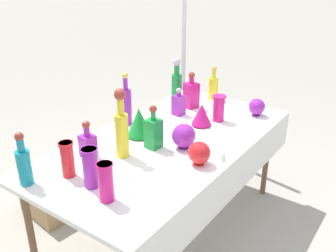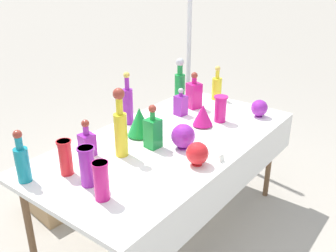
# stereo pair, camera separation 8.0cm
# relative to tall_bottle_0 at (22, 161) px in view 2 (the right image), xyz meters

# --- Properties ---
(ground_plane) EXTENTS (40.00, 40.00, 0.00)m
(ground_plane) POSITION_rel_tall_bottle_0_xyz_m (0.89, -0.31, -0.88)
(ground_plane) COLOR #A0998C
(display_table) EXTENTS (1.95, 1.00, 0.76)m
(display_table) POSITION_rel_tall_bottle_0_xyz_m (0.89, -0.34, -0.18)
(display_table) COLOR white
(display_table) RESTS_ON ground
(tall_bottle_0) EXTENTS (0.08, 0.08, 0.31)m
(tall_bottle_0) POSITION_rel_tall_bottle_0_xyz_m (0.00, 0.00, 0.00)
(tall_bottle_0) COLOR teal
(tall_bottle_0) RESTS_ON display_table
(tall_bottle_1) EXTENTS (0.08, 0.08, 0.30)m
(tall_bottle_1) POSITION_rel_tall_bottle_0_xyz_m (1.79, -0.15, -0.01)
(tall_bottle_1) COLOR yellow
(tall_bottle_1) RESTS_ON display_table
(tall_bottle_2) EXTENTS (0.08, 0.08, 0.44)m
(tall_bottle_2) POSITION_rel_tall_bottle_0_xyz_m (0.54, -0.21, 0.07)
(tall_bottle_2) COLOR yellow
(tall_bottle_2) RESTS_ON display_table
(tall_bottle_3) EXTENTS (0.08, 0.08, 0.40)m
(tall_bottle_3) POSITION_rel_tall_bottle_0_xyz_m (0.93, 0.09, 0.03)
(tall_bottle_3) COLOR purple
(tall_bottle_3) RESTS_ON display_table
(tall_bottle_4) EXTENTS (0.09, 0.09, 0.38)m
(tall_bottle_4) POSITION_rel_tall_bottle_0_xyz_m (1.55, 0.07, 0.04)
(tall_bottle_4) COLOR #198C38
(tall_bottle_4) RESTS_ON display_table
(square_decanter_0) EXTENTS (0.09, 0.09, 0.22)m
(square_decanter_0) POSITION_rel_tall_bottle_0_xyz_m (1.31, -0.11, -0.04)
(square_decanter_0) COLOR purple
(square_decanter_0) RESTS_ON display_table
(square_decanter_1) EXTENTS (0.13, 0.13, 0.30)m
(square_decanter_1) POSITION_rel_tall_bottle_0_xyz_m (1.50, -0.11, -0.00)
(square_decanter_1) COLOR #C61972
(square_decanter_1) RESTS_ON display_table
(square_decanter_2) EXTENTS (0.10, 0.10, 0.29)m
(square_decanter_2) POSITION_rel_tall_bottle_0_xyz_m (0.75, -0.30, -0.01)
(square_decanter_2) COLOR #198C38
(square_decanter_2) RESTS_ON display_table
(square_decanter_3) EXTENTS (0.10, 0.10, 0.24)m
(square_decanter_3) POSITION_rel_tall_bottle_0_xyz_m (0.41, -0.05, -0.03)
(square_decanter_3) COLOR purple
(square_decanter_3) RESTS_ON display_table
(slender_vase_0) EXTENTS (0.09, 0.09, 0.21)m
(slender_vase_0) POSITION_rel_tall_bottle_0_xyz_m (0.14, -0.46, -0.01)
(slender_vase_0) COLOR #C61972
(slender_vase_0) RESTS_ON display_table
(slender_vase_1) EXTENTS (0.10, 0.10, 0.20)m
(slender_vase_1) POSITION_rel_tall_bottle_0_xyz_m (1.38, -0.43, -0.02)
(slender_vase_1) COLOR #C61972
(slender_vase_1) RESTS_ON display_table
(slender_vase_2) EXTENTS (0.08, 0.08, 0.21)m
(slender_vase_2) POSITION_rel_tall_bottle_0_xyz_m (0.19, -0.12, -0.01)
(slender_vase_2) COLOR red
(slender_vase_2) RESTS_ON display_table
(slender_vase_3) EXTENTS (0.09, 0.09, 0.23)m
(slender_vase_3) POSITION_rel_tall_bottle_0_xyz_m (0.19, -0.31, -0.00)
(slender_vase_3) COLOR purple
(slender_vase_3) RESTS_ON display_table
(fluted_vase_0) EXTENTS (0.17, 0.17, 0.21)m
(fluted_vase_0) POSITION_rel_tall_bottle_0_xyz_m (0.82, -0.12, -0.02)
(fluted_vase_0) COLOR #198C38
(fluted_vase_0) RESTS_ON display_table
(fluted_vase_1) EXTENTS (0.15, 0.15, 0.17)m
(fluted_vase_1) POSITION_rel_tall_bottle_0_xyz_m (1.23, -0.37, -0.04)
(fluted_vase_1) COLOR #C61972
(fluted_vase_1) RESTS_ON display_table
(round_bowl_0) EXTENTS (0.14, 0.14, 0.14)m
(round_bowl_0) POSITION_rel_tall_bottle_0_xyz_m (0.73, -0.65, -0.05)
(round_bowl_0) COLOR red
(round_bowl_0) RESTS_ON display_table
(round_bowl_1) EXTENTS (0.16, 0.16, 0.16)m
(round_bowl_1) POSITION_rel_tall_bottle_0_xyz_m (0.85, -0.46, -0.04)
(round_bowl_1) COLOR purple
(round_bowl_1) RESTS_ON display_table
(round_bowl_2) EXTENTS (0.13, 0.13, 0.14)m
(round_bowl_2) POSITION_rel_tall_bottle_0_xyz_m (1.65, -0.62, -0.05)
(round_bowl_2) COLOR purple
(round_bowl_2) RESTS_ON display_table
(price_tag_left) EXTENTS (0.05, 0.02, 0.05)m
(price_tag_left) POSITION_rel_tall_bottle_0_xyz_m (0.85, -0.75, -0.10)
(price_tag_left) COLOR white
(price_tag_left) RESTS_ON display_table
(cardboard_box_behind_left) EXTENTS (0.52, 0.47, 0.33)m
(cardboard_box_behind_left) POSITION_rel_tall_bottle_0_xyz_m (0.59, 0.57, -0.76)
(cardboard_box_behind_left) COLOR tan
(cardboard_box_behind_left) RESTS_ON ground
(canopy_pole) EXTENTS (0.18, 0.18, 2.45)m
(canopy_pole) POSITION_rel_tall_bottle_0_xyz_m (2.20, 0.43, 0.08)
(canopy_pole) COLOR silver
(canopy_pole) RESTS_ON ground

